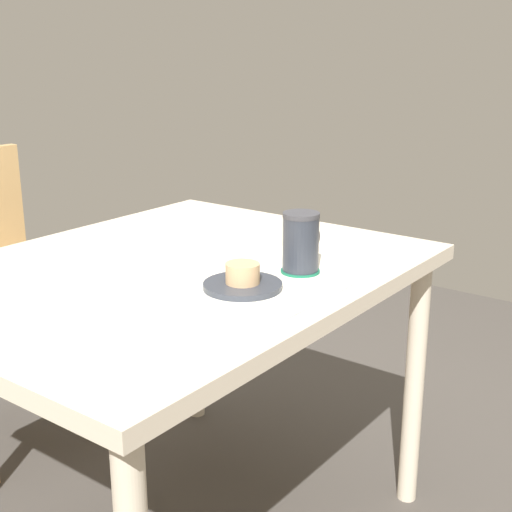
{
  "coord_description": "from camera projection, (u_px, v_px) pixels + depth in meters",
  "views": [
    {
      "loc": [
        -1.09,
        -1.06,
        1.19
      ],
      "look_at": [
        0.05,
        -0.2,
        0.76
      ],
      "focal_mm": 50.0,
      "sensor_mm": 36.0,
      "label": 1
    }
  ],
  "objects": [
    {
      "name": "dining_table",
      "position": [
        172.0,
        299.0,
        1.6
      ],
      "size": [
        1.1,
        0.87,
        0.71
      ],
      "color": "beige",
      "rests_on": "ground_plane"
    },
    {
      "name": "placemat",
      "position": [
        271.0,
        282.0,
        1.47
      ],
      "size": [
        0.45,
        0.29,
        0.0
      ],
      "primitive_type": "cube",
      "color": "silver",
      "rests_on": "dining_table"
    },
    {
      "name": "pastry_plate",
      "position": [
        243.0,
        286.0,
        1.42
      ],
      "size": [
        0.16,
        0.16,
        0.01
      ],
      "primitive_type": "cylinder",
      "color": "#333842",
      "rests_on": "placemat"
    },
    {
      "name": "pastry",
      "position": [
        243.0,
        273.0,
        1.42
      ],
      "size": [
        0.07,
        0.07,
        0.04
      ],
      "primitive_type": "cylinder",
      "color": "tan",
      "rests_on": "pastry_plate"
    },
    {
      "name": "coffee_coaster",
      "position": [
        300.0,
        271.0,
        1.53
      ],
      "size": [
        0.08,
        0.08,
        0.0
      ],
      "primitive_type": "cylinder",
      "color": "#196B4C",
      "rests_on": "placemat"
    },
    {
      "name": "coffee_mug",
      "position": [
        301.0,
        241.0,
        1.51
      ],
      "size": [
        0.11,
        0.08,
        0.13
      ],
      "color": "#2D333D",
      "rests_on": "coffee_coaster"
    }
  ]
}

